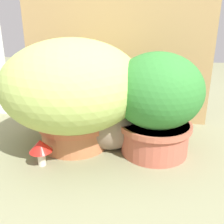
# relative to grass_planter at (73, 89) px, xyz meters

# --- Properties ---
(ground_plane) EXTENTS (6.00, 6.00, 0.00)m
(ground_plane) POSITION_rel_grass_planter_xyz_m (0.10, -0.07, -0.28)
(ground_plane) COLOR gray
(cardboard_backdrop) EXTENTS (1.08, 0.03, 0.92)m
(cardboard_backdrop) POSITION_rel_grass_planter_xyz_m (0.12, 0.39, 0.18)
(cardboard_backdrop) COLOR tan
(cardboard_backdrop) RESTS_ON ground
(grass_planter) EXTENTS (0.63, 0.63, 0.50)m
(grass_planter) POSITION_rel_grass_planter_xyz_m (0.00, 0.00, 0.00)
(grass_planter) COLOR #BB7047
(grass_planter) RESTS_ON ground
(leafy_planter) EXTENTS (0.39, 0.39, 0.45)m
(leafy_planter) POSITION_rel_grass_planter_xyz_m (0.38, -0.00, -0.04)
(leafy_planter) COLOR #B75C48
(leafy_planter) RESTS_ON ground
(cat) EXTENTS (0.38, 0.18, 0.32)m
(cat) POSITION_rel_grass_planter_xyz_m (0.18, -0.01, -0.16)
(cat) COLOR gray
(cat) RESTS_ON ground
(mushroom_ornament_red) EXTENTS (0.09, 0.09, 0.11)m
(mushroom_ornament_red) POSITION_rel_grass_planter_xyz_m (-0.08, -0.21, -0.20)
(mushroom_ornament_red) COLOR silver
(mushroom_ornament_red) RESTS_ON ground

